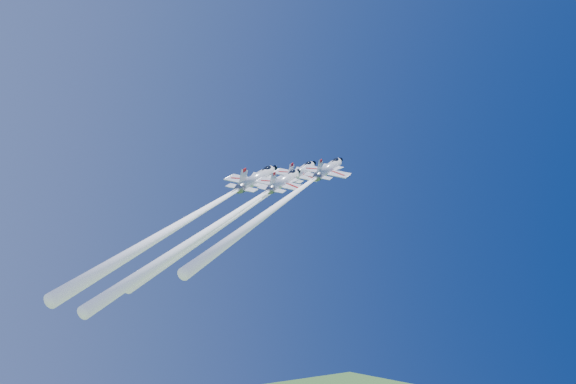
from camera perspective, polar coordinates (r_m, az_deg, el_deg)
jet_lead at (r=109.15m, az=-3.32°, el=-1.15°), size 40.28×28.57×46.46m
jet_left at (r=108.00m, az=-7.79°, el=-1.76°), size 41.65×29.24×45.46m
jet_right at (r=104.47m, az=-0.11°, el=-0.62°), size 37.20×26.27×41.96m
jet_slot at (r=99.19m, az=-5.41°, el=-2.31°), size 38.60×27.43×44.90m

